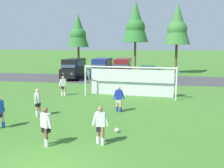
# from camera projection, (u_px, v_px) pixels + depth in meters

# --- Properties ---
(ground_plane) EXTENTS (400.00, 400.00, 0.00)m
(ground_plane) POSITION_uv_depth(u_px,v_px,m) (114.00, 91.00, 22.85)
(ground_plane) COLOR #3D7028
(parking_lot_strip) EXTENTS (52.00, 8.40, 0.01)m
(parking_lot_strip) POSITION_uv_depth(u_px,v_px,m) (124.00, 79.00, 31.23)
(parking_lot_strip) COLOR #3D3D3F
(parking_lot_strip) RESTS_ON ground
(soccer_ball) EXTENTS (0.22, 0.22, 0.22)m
(soccer_ball) POSITION_uv_depth(u_px,v_px,m) (117.00, 130.00, 12.09)
(soccer_ball) COLOR white
(soccer_ball) RESTS_ON ground
(soccer_goal) EXTENTS (7.57, 2.65, 2.57)m
(soccer_goal) POSITION_uv_depth(u_px,v_px,m) (131.00, 81.00, 20.64)
(soccer_goal) COLOR white
(soccer_goal) RESTS_ON ground
(player_striker_near) EXTENTS (0.75, 0.31, 1.64)m
(player_striker_near) POSITION_uv_depth(u_px,v_px,m) (100.00, 125.00, 10.54)
(player_striker_near) COLOR #936B4C
(player_striker_near) RESTS_ON ground
(player_midfield_center) EXTENTS (0.26, 0.74, 1.64)m
(player_midfield_center) POSITION_uv_depth(u_px,v_px,m) (38.00, 102.00, 14.83)
(player_midfield_center) COLOR tan
(player_midfield_center) RESTS_ON ground
(player_defender_far) EXTENTS (0.72, 0.39, 1.64)m
(player_defender_far) POSITION_uv_depth(u_px,v_px,m) (63.00, 86.00, 20.86)
(player_defender_far) COLOR tan
(player_defender_far) RESTS_ON ground
(player_winger_left) EXTENTS (0.75, 0.34, 1.64)m
(player_winger_left) POSITION_uv_depth(u_px,v_px,m) (119.00, 99.00, 15.76)
(player_winger_left) COLOR tan
(player_winger_left) RESTS_ON ground
(player_winger_right) EXTENTS (0.32, 0.73, 1.64)m
(player_winger_right) POSITION_uv_depth(u_px,v_px,m) (0.00, 112.00, 12.64)
(player_winger_right) COLOR beige
(player_winger_right) RESTS_ON ground
(player_trailing_back) EXTENTS (0.66, 0.47, 1.64)m
(player_trailing_back) POSITION_uv_depth(u_px,v_px,m) (46.00, 127.00, 10.40)
(player_trailing_back) COLOR brown
(player_trailing_back) RESTS_ON ground
(parked_car_slot_far_left) EXTENTS (2.29, 4.85, 2.52)m
(parked_car_slot_far_left) POSITION_uv_depth(u_px,v_px,m) (74.00, 68.00, 31.32)
(parked_car_slot_far_left) COLOR black
(parked_car_slot_far_left) RESTS_ON ground
(parked_car_slot_left) EXTENTS (2.33, 4.87, 2.52)m
(parked_car_slot_left) POSITION_uv_depth(u_px,v_px,m) (102.00, 68.00, 32.03)
(parked_car_slot_left) COLOR navy
(parked_car_slot_left) RESTS_ON ground
(parked_car_slot_center_left) EXTENTS (2.21, 4.80, 2.52)m
(parked_car_slot_center_left) POSITION_uv_depth(u_px,v_px,m) (123.00, 68.00, 31.50)
(parked_car_slot_center_left) COLOR maroon
(parked_car_slot_center_left) RESTS_ON ground
(parked_car_slot_center) EXTENTS (2.23, 4.30, 1.72)m
(parked_car_slot_center) POSITION_uv_depth(u_px,v_px,m) (148.00, 73.00, 30.50)
(parked_car_slot_center) COLOR #194C2D
(parked_car_slot_center) RESTS_ON ground
(tree_left_edge) EXTENTS (3.49, 3.49, 9.32)m
(tree_left_edge) POSITION_uv_depth(u_px,v_px,m) (78.00, 32.00, 41.14)
(tree_left_edge) COLOR brown
(tree_left_edge) RESTS_ON ground
(tree_mid_left) EXTENTS (4.23, 4.23, 11.29)m
(tree_mid_left) POSITION_uv_depth(u_px,v_px,m) (135.00, 23.00, 41.10)
(tree_mid_left) COLOR brown
(tree_mid_left) RESTS_ON ground
(tree_center_back) EXTENTS (3.86, 3.86, 10.30)m
(tree_center_back) POSITION_uv_depth(u_px,v_px,m) (177.00, 25.00, 36.78)
(tree_center_back) COLOR brown
(tree_center_back) RESTS_ON ground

